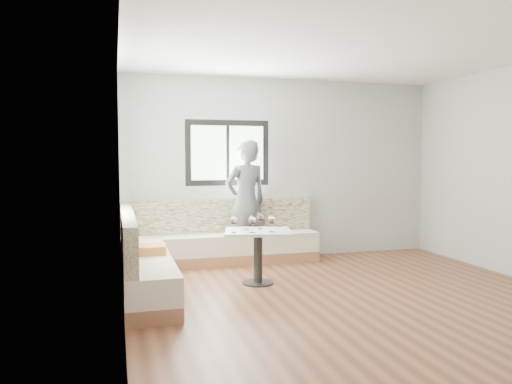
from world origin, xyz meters
TOP-DOWN VIEW (x-y plane):
  - room at (-0.08, 0.08)m, footprint 5.01×5.01m
  - banquette at (-1.59, 1.63)m, footprint 2.90×2.80m
  - table at (-0.85, 0.98)m, footprint 0.95×0.82m
  - person at (-0.69, 2.18)m, footprint 0.76×0.60m
  - olive_ramekin at (-1.00, 1.05)m, footprint 0.10×0.10m
  - wine_glass_a at (-1.18, 0.89)m, footprint 0.09×0.09m
  - wine_glass_b at (-0.97, 0.81)m, footprint 0.09×0.09m
  - wine_glass_c at (-0.73, 0.81)m, footprint 0.09×0.09m
  - wine_glass_d at (-0.79, 1.10)m, footprint 0.09×0.09m

SIDE VIEW (x-z plane):
  - banquette at x=-1.59m, z-range -0.14..0.81m
  - table at x=-0.85m, z-range 0.17..0.84m
  - olive_ramekin at x=-1.00m, z-range 0.67..0.71m
  - wine_glass_a at x=-1.18m, z-range 0.71..0.92m
  - wine_glass_b at x=-0.97m, z-range 0.71..0.92m
  - wine_glass_c at x=-0.73m, z-range 0.71..0.92m
  - wine_glass_d at x=-0.79m, z-range 0.71..0.92m
  - person at x=-0.69m, z-range 0.00..1.84m
  - room at x=-0.08m, z-range 0.01..2.82m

